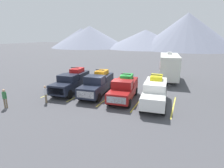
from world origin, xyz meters
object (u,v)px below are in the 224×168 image
object	(u,v)px
pickup_truck_b	(98,84)
camper_trailer_a	(169,66)
pickup_truck_c	(124,88)
person_b	(45,93)
person_a	(5,97)
pickup_truck_d	(155,91)
pickup_truck_a	(72,81)

from	to	relation	value
pickup_truck_b	camper_trailer_a	bearing A→B (deg)	55.61
pickup_truck_c	person_b	size ratio (longest dim) A/B	3.26
pickup_truck_c	person_a	world-z (taller)	pickup_truck_c
pickup_truck_b	person_b	xyz separation A→B (m)	(-3.35, -4.18, -0.22)
pickup_truck_c	pickup_truck_d	distance (m)	3.07
pickup_truck_a	person_b	bearing A→B (deg)	-93.01
pickup_truck_c	pickup_truck_d	bearing A→B (deg)	-3.23
camper_trailer_a	person_a	xyz separation A→B (m)	(-12.15, -15.90, -1.06)
pickup_truck_a	pickup_truck_b	size ratio (longest dim) A/B	1.01
pickup_truck_c	person_a	bearing A→B (deg)	-145.08
pickup_truck_c	person_a	distance (m)	10.81
pickup_truck_d	camper_trailer_a	size ratio (longest dim) A/B	0.74
person_b	pickup_truck_a	bearing A→B (deg)	86.99
person_a	person_b	distance (m)	3.36
pickup_truck_c	person_a	size ratio (longest dim) A/B	3.16
pickup_truck_c	camper_trailer_a	world-z (taller)	camper_trailer_a
pickup_truck_d	person_a	bearing A→B (deg)	-153.23
pickup_truck_a	camper_trailer_a	distance (m)	13.54
pickup_truck_c	pickup_truck_d	xyz separation A→B (m)	(3.06, -0.17, 0.10)
pickup_truck_d	pickup_truck_c	bearing A→B (deg)	176.77
pickup_truck_d	person_b	xyz separation A→B (m)	(-9.53, -3.66, -0.25)
pickup_truck_c	camper_trailer_a	size ratio (longest dim) A/B	0.67
pickup_truck_b	pickup_truck_d	bearing A→B (deg)	-4.86
pickup_truck_b	pickup_truck_c	bearing A→B (deg)	-6.46
pickup_truck_a	person_a	size ratio (longest dim) A/B	3.49
pickup_truck_b	pickup_truck_d	world-z (taller)	pickup_truck_d
pickup_truck_c	person_b	distance (m)	7.52
pickup_truck_a	pickup_truck_b	xyz separation A→B (m)	(3.14, 0.19, -0.01)
pickup_truck_d	person_a	world-z (taller)	pickup_truck_d
pickup_truck_c	camper_trailer_a	distance (m)	10.30
pickup_truck_a	person_b	size ratio (longest dim) A/B	3.60
camper_trailer_a	person_b	bearing A→B (deg)	-125.77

